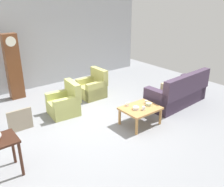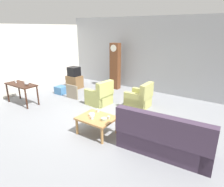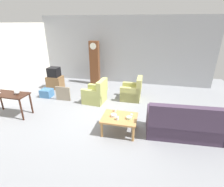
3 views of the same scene
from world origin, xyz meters
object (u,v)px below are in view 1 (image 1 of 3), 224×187
(cup_cream_tall, at_px, (146,102))
(armchair_olive_near, at_px, (65,104))
(armchair_olive_far, at_px, (93,88))
(bowl_shallow_green, at_px, (149,104))
(bowl_white_stacked, at_px, (136,108))
(coffee_table_wood, at_px, (140,110))
(grandfather_clock, at_px, (13,67))
(couch_floral, at_px, (178,94))
(cup_white_porcelain, at_px, (127,104))
(framed_picture_leaning, at_px, (20,120))
(cup_blue_rimmed, at_px, (144,108))

(cup_cream_tall, bearing_deg, armchair_olive_near, 133.97)
(armchair_olive_far, height_order, bowl_shallow_green, armchair_olive_far)
(armchair_olive_near, bearing_deg, bowl_white_stacked, -57.81)
(coffee_table_wood, distance_m, grandfather_clock, 4.30)
(grandfather_clock, bearing_deg, couch_floral, -43.74)
(cup_cream_tall, bearing_deg, armchair_olive_far, 96.22)
(cup_white_porcelain, distance_m, bowl_shallow_green, 0.56)
(armchair_olive_near, height_order, bowl_white_stacked, armchair_olive_near)
(coffee_table_wood, bearing_deg, armchair_olive_far, 88.17)
(grandfather_clock, bearing_deg, framed_picture_leaning, -106.02)
(cup_blue_rimmed, distance_m, cup_cream_tall, 0.43)
(couch_floral, distance_m, armchair_olive_far, 2.74)
(cup_cream_tall, height_order, bowl_shallow_green, cup_cream_tall)
(armchair_olive_far, distance_m, bowl_white_stacked, 2.35)
(couch_floral, xyz_separation_m, cup_cream_tall, (-1.48, -0.09, 0.17))
(coffee_table_wood, distance_m, framed_picture_leaning, 3.03)
(bowl_white_stacked, bearing_deg, armchair_olive_near, 122.19)
(armchair_olive_near, distance_m, cup_cream_tall, 2.29)
(armchair_olive_near, bearing_deg, couch_floral, -26.82)
(couch_floral, relative_size, bowl_white_stacked, 13.48)
(couch_floral, distance_m, cup_blue_rimmed, 1.87)
(bowl_shallow_green, bearing_deg, cup_blue_rimmed, -158.81)
(coffee_table_wood, height_order, cup_cream_tall, cup_cream_tall)
(armchair_olive_near, height_order, cup_blue_rimmed, armchair_olive_near)
(cup_blue_rimmed, bearing_deg, bowl_white_stacked, 132.00)
(bowl_shallow_green, bearing_deg, cup_cream_tall, 71.57)
(armchair_olive_near, relative_size, armchair_olive_far, 1.00)
(cup_white_porcelain, bearing_deg, armchair_olive_far, 82.67)
(cup_cream_tall, bearing_deg, grandfather_clock, 121.62)
(cup_blue_rimmed, bearing_deg, grandfather_clock, 115.96)
(armchair_olive_far, bearing_deg, grandfather_clock, 144.23)
(armchair_olive_far, relative_size, framed_picture_leaning, 1.53)
(armchair_olive_near, xyz_separation_m, bowl_shallow_green, (1.54, -1.78, 0.21))
(framed_picture_leaning, relative_size, cup_cream_tall, 7.81)
(grandfather_clock, relative_size, framed_picture_leaning, 3.49)
(armchair_olive_far, relative_size, bowl_shallow_green, 5.71)
(armchair_olive_near, bearing_deg, cup_blue_rimmed, -56.97)
(cup_cream_tall, height_order, bowl_white_stacked, cup_cream_tall)
(cup_cream_tall, bearing_deg, bowl_shallow_green, -108.43)
(armchair_olive_near, relative_size, grandfather_clock, 0.44)
(couch_floral, height_order, cup_white_porcelain, couch_floral)
(grandfather_clock, height_order, cup_white_porcelain, grandfather_clock)
(bowl_white_stacked, relative_size, bowl_shallow_green, 0.99)
(armchair_olive_near, height_order, cup_white_porcelain, armchair_olive_near)
(coffee_table_wood, distance_m, cup_white_porcelain, 0.37)
(framed_picture_leaning, bearing_deg, couch_floral, -17.75)
(coffee_table_wood, height_order, bowl_white_stacked, bowl_white_stacked)
(couch_floral, relative_size, armchair_olive_far, 2.34)
(couch_floral, relative_size, cup_blue_rimmed, 23.13)
(armchair_olive_far, xyz_separation_m, bowl_shallow_green, (0.20, -2.36, 0.21))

